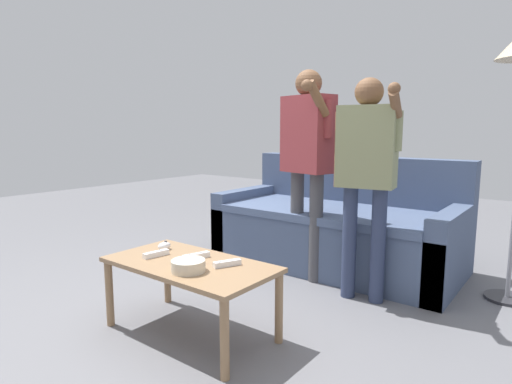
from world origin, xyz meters
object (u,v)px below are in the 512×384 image
player_right (366,163)px  player_center (307,150)px  game_remote_wand_near (227,263)px  coffee_table (190,272)px  game_remote_nunchuk (164,246)px  snack_bowl (188,266)px  game_remote_wand_spare (156,254)px  game_remote_wand_far (196,256)px  couch (338,228)px

player_right → player_center: (-0.52, 0.13, 0.07)m
player_right → game_remote_wand_near: size_ratio=9.52×
coffee_table → game_remote_nunchuk: game_remote_nunchuk is taller
player_right → game_remote_wand_near: (-0.35, -0.96, -0.49)m
coffee_table → snack_bowl: (0.11, -0.11, 0.08)m
coffee_table → game_remote_wand_spare: bearing=-169.7°
game_remote_wand_near → game_remote_wand_far: bearing=-178.2°
couch → coffee_table: (-0.07, -1.64, 0.05)m
coffee_table → game_remote_wand_near: 0.23m
game_remote_nunchuk → game_remote_wand_near: bearing=0.1°
snack_bowl → player_right: size_ratio=0.12×
game_remote_nunchuk → game_remote_wand_spare: bearing=-60.0°
game_remote_wand_spare → snack_bowl: bearing=-11.3°
player_center → game_remote_wand_near: player_center is taller
couch → snack_bowl: (0.04, -1.75, 0.14)m
player_right → snack_bowl: bearing=-111.4°
snack_bowl → game_remote_wand_near: size_ratio=1.14×
game_remote_wand_spare → coffee_table: bearing=10.3°
coffee_table → player_right: bearing=61.9°
couch → game_remote_wand_far: size_ratio=12.29×
couch → game_remote_wand_near: bearing=-84.9°
couch → game_remote_nunchuk: bearing=-103.1°
game_remote_nunchuk → couch: bearing=76.9°
coffee_table → player_center: 1.33m
couch → snack_bowl: size_ratio=11.23×
couch → player_center: player_center is taller
snack_bowl → game_remote_wand_near: bearing=61.4°
coffee_table → game_remote_nunchuk: bearing=165.9°
player_center → game_remote_wand_far: size_ratio=9.78×
game_remote_nunchuk → player_right: player_right is taller
coffee_table → game_remote_nunchuk: 0.32m
player_right → game_remote_wand_spare: bearing=-126.0°
game_remote_nunchuk → snack_bowl: bearing=-24.5°
game_remote_wand_far → game_remote_wand_spare: same height
player_right → game_remote_wand_spare: (-0.79, -1.08, -0.49)m
game_remote_nunchuk → player_center: bearing=73.1°
game_remote_wand_near → game_remote_wand_spare: 0.45m
player_right → player_center: player_center is taller
couch → player_right: size_ratio=1.35×
game_remote_nunchuk → player_center: (0.33, 1.10, 0.55)m
game_remote_wand_spare → game_remote_wand_far: bearing=27.5°
coffee_table → player_center: (0.04, 1.17, 0.62)m
snack_bowl → player_center: size_ratio=0.11×
game_remote_wand_near → game_remote_wand_far: same height
snack_bowl → game_remote_wand_spare: 0.34m
game_remote_wand_spare → game_remote_wand_near: bearing=15.1°
player_center → game_remote_wand_near: size_ratio=10.22×
couch → player_right: player_right is taller
couch → coffee_table: size_ratio=2.05×
couch → game_remote_nunchuk: couch is taller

